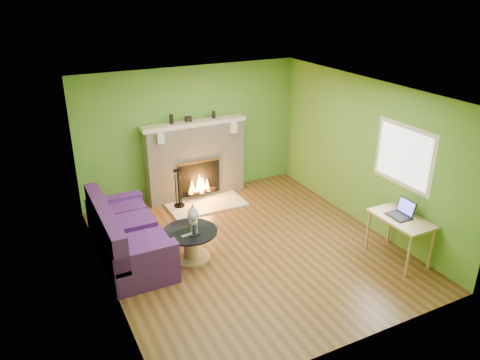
% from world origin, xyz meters
% --- Properties ---
extents(floor, '(5.00, 5.00, 0.00)m').
position_xyz_m(floor, '(0.00, 0.00, 0.00)').
color(floor, '#543318').
rests_on(floor, ground).
extents(ceiling, '(5.00, 5.00, 0.00)m').
position_xyz_m(ceiling, '(0.00, 0.00, 2.60)').
color(ceiling, white).
rests_on(ceiling, wall_back).
extents(wall_back, '(5.00, 0.00, 5.00)m').
position_xyz_m(wall_back, '(0.00, 2.50, 1.30)').
color(wall_back, '#599330').
rests_on(wall_back, floor).
extents(wall_front, '(5.00, 0.00, 5.00)m').
position_xyz_m(wall_front, '(0.00, -2.50, 1.30)').
color(wall_front, '#599330').
rests_on(wall_front, floor).
extents(wall_left, '(0.00, 5.00, 5.00)m').
position_xyz_m(wall_left, '(-2.25, 0.00, 1.30)').
color(wall_left, '#599330').
rests_on(wall_left, floor).
extents(wall_right, '(0.00, 5.00, 5.00)m').
position_xyz_m(wall_right, '(2.25, 0.00, 1.30)').
color(wall_right, '#599330').
rests_on(wall_right, floor).
extents(window_frame, '(0.00, 1.20, 1.20)m').
position_xyz_m(window_frame, '(2.24, -0.90, 1.55)').
color(window_frame, silver).
rests_on(window_frame, wall_right).
extents(window_pane, '(0.00, 1.06, 1.06)m').
position_xyz_m(window_pane, '(2.23, -0.90, 1.55)').
color(window_pane, white).
rests_on(window_pane, wall_right).
extents(fireplace, '(2.10, 0.46, 1.58)m').
position_xyz_m(fireplace, '(0.00, 2.32, 0.77)').
color(fireplace, '#BEB29D').
rests_on(fireplace, floor).
extents(hearth, '(1.50, 0.75, 0.03)m').
position_xyz_m(hearth, '(0.00, 1.80, 0.01)').
color(hearth, beige).
rests_on(hearth, floor).
extents(mantel, '(2.10, 0.28, 0.08)m').
position_xyz_m(mantel, '(0.00, 2.30, 1.54)').
color(mantel, beige).
rests_on(mantel, fireplace).
extents(sofa, '(0.94, 2.09, 0.94)m').
position_xyz_m(sofa, '(-1.86, 0.66, 0.36)').
color(sofa, '#3C1759').
rests_on(sofa, floor).
extents(coffee_table, '(0.86, 0.86, 0.49)m').
position_xyz_m(coffee_table, '(-0.96, 0.17, 0.28)').
color(coffee_table, tan).
rests_on(coffee_table, floor).
extents(desk, '(0.57, 0.97, 0.72)m').
position_xyz_m(desk, '(1.95, -1.31, 0.63)').
color(desk, tan).
rests_on(desk, floor).
extents(cat, '(0.42, 0.66, 0.38)m').
position_xyz_m(cat, '(-0.88, 0.22, 0.68)').
color(cat, slate).
rests_on(cat, coffee_table).
extents(remote_silver, '(0.17, 0.07, 0.02)m').
position_xyz_m(remote_silver, '(-1.06, 0.05, 0.50)').
color(remote_silver, gray).
rests_on(remote_silver, coffee_table).
extents(remote_black, '(0.16, 0.05, 0.02)m').
position_xyz_m(remote_black, '(-0.94, -0.01, 0.50)').
color(remote_black, black).
rests_on(remote_black, coffee_table).
extents(laptop, '(0.32, 0.36, 0.26)m').
position_xyz_m(laptop, '(1.93, -1.26, 0.85)').
color(laptop, black).
rests_on(laptop, desk).
extents(fire_tools, '(0.21, 0.21, 0.78)m').
position_xyz_m(fire_tools, '(-0.51, 1.95, 0.42)').
color(fire_tools, black).
rests_on(fire_tools, hearth).
extents(mantel_vase_left, '(0.08, 0.08, 0.18)m').
position_xyz_m(mantel_vase_left, '(-0.44, 2.33, 1.67)').
color(mantel_vase_left, black).
rests_on(mantel_vase_left, mantel).
extents(mantel_vase_right, '(0.07, 0.07, 0.14)m').
position_xyz_m(mantel_vase_right, '(0.42, 2.33, 1.65)').
color(mantel_vase_right, black).
rests_on(mantel_vase_right, mantel).
extents(mantel_box, '(0.12, 0.08, 0.10)m').
position_xyz_m(mantel_box, '(-0.11, 2.33, 1.63)').
color(mantel_box, black).
rests_on(mantel_box, mantel).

